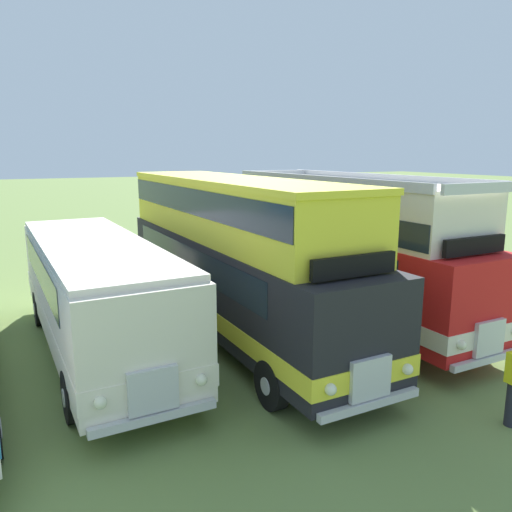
{
  "coord_description": "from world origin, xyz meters",
  "views": [
    {
      "loc": [
        -1.69,
        -12.63,
        5.15
      ],
      "look_at": [
        4.61,
        0.35,
        2.17
      ],
      "focal_mm": 35.03,
      "sensor_mm": 36.0,
      "label": 1
    }
  ],
  "objects": [
    {
      "name": "bus_fourth_in_row",
      "position": [
        3.74,
        0.02,
        2.48
      ],
      "size": [
        2.88,
        11.74,
        4.49
      ],
      "color": "black",
      "rests_on": "ground"
    },
    {
      "name": "ground_plane",
      "position": [
        0.0,
        0.0,
        0.0
      ],
      "size": [
        200.0,
        200.0,
        0.0
      ],
      "primitive_type": "plane",
      "color": "olive"
    },
    {
      "name": "bus_third_in_row",
      "position": [
        -0.0,
        0.34,
        1.75
      ],
      "size": [
        2.94,
        10.02,
        2.99
      ],
      "color": "silver",
      "rests_on": "ground"
    },
    {
      "name": "bus_fifth_in_row",
      "position": [
        7.48,
        -0.15,
        2.36
      ],
      "size": [
        2.82,
        10.43,
        4.52
      ],
      "color": "red",
      "rests_on": "ground"
    }
  ]
}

